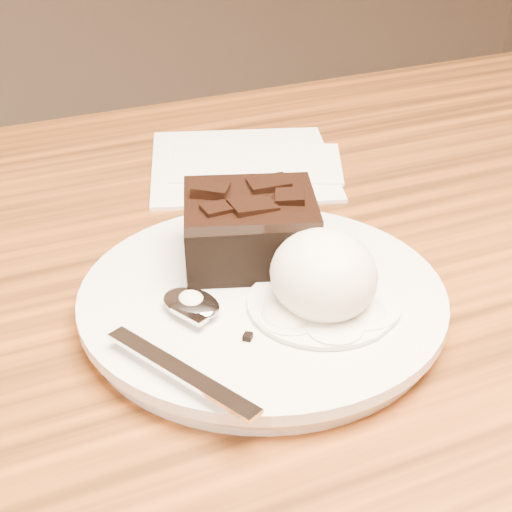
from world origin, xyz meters
name	(u,v)px	position (x,y,z in m)	size (l,w,h in m)	color
plate	(262,303)	(0.03, -0.02, 0.76)	(0.24, 0.24, 0.02)	white
brownie	(250,233)	(0.04, 0.03, 0.79)	(0.09, 0.08, 0.04)	black
ice_cream_scoop	(324,275)	(0.06, -0.05, 0.79)	(0.07, 0.07, 0.05)	white
melt_puddle	(322,305)	(0.06, -0.05, 0.77)	(0.09, 0.09, 0.00)	white
spoon	(191,305)	(-0.02, -0.02, 0.77)	(0.03, 0.16, 0.01)	silver
napkin	(242,163)	(0.11, 0.21, 0.75)	(0.16, 0.16, 0.01)	white
crumb_a	(248,337)	(0.00, -0.06, 0.77)	(0.01, 0.01, 0.00)	black
crumb_b	(377,318)	(0.08, -0.07, 0.77)	(0.01, 0.01, 0.00)	black
crumb_c	(329,263)	(0.08, -0.01, 0.77)	(0.01, 0.00, 0.00)	black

